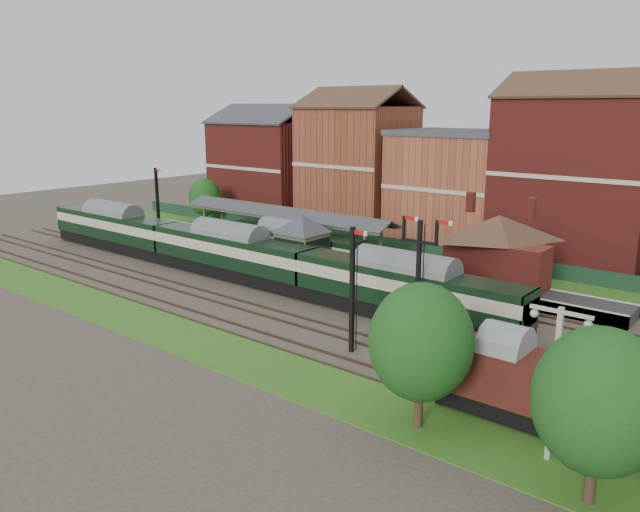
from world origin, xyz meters
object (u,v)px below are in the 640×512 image
Objects in this scene: signal_box at (302,246)px; dmu_train at (230,251)px; platform_railcar at (291,244)px; goods_van_a at (503,376)px; semaphore_bracket at (419,272)px.

dmu_train is at bearing -150.17° from signal_box.
platform_railcar is (1.42, 6.50, -0.26)m from dmu_train.
semaphore_bracket is at bearing 143.29° from goods_van_a.
semaphore_bracket is 21.42m from platform_railcar.
goods_van_a is (8.72, -6.50, -2.52)m from semaphore_bracket.
semaphore_bracket is 0.51× the size of platform_railcar.
platform_railcar is at bearing 154.98° from semaphore_bracket.
signal_box is 0.37× the size of platform_railcar.
semaphore_bracket reaches higher than signal_box.
goods_van_a is at bearing -28.97° from platform_railcar.
signal_box is 0.73× the size of semaphore_bracket.
signal_box is 6.57m from dmu_train.
dmu_train is at bearing 173.12° from semaphore_bracket.
semaphore_bracket is at bearing -6.88° from dmu_train.
goods_van_a is at bearing -27.28° from signal_box.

